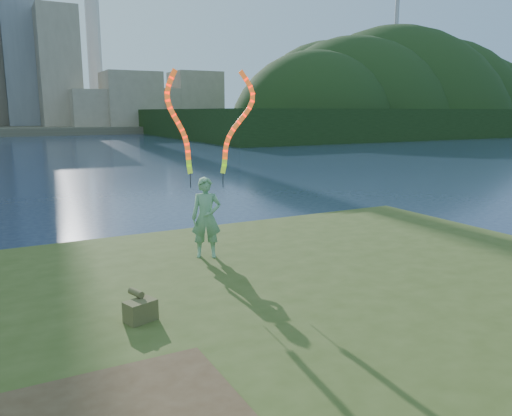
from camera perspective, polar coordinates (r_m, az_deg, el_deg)
ground at (r=8.43m, az=-7.06°, el=-15.07°), size 320.00×320.00×0.00m
grassy_knoll at (r=6.43m, az=0.73°, el=-20.44°), size 20.00×18.00×0.80m
far_shore at (r=102.18m, az=-26.82°, el=8.09°), size 320.00×40.00×1.20m
wooded_hill at (r=91.55m, az=14.98°, el=8.41°), size 78.00×50.00×63.00m
woman_with_ribbons at (r=9.93m, az=-5.74°, el=2.36°), size 1.89×0.84×4.00m
canvas_bag at (r=7.31m, az=-13.10°, el=-11.23°), size 0.48×0.54×0.40m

